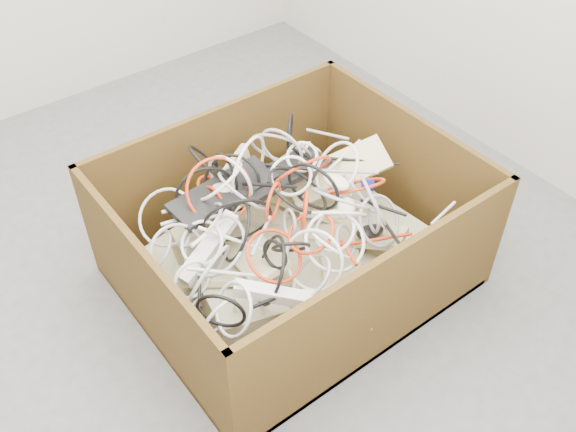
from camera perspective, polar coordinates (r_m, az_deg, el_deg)
ground at (r=2.61m, az=-6.87°, el=-4.15°), size 3.00×3.00×0.00m
cardboard_box at (r=2.45m, az=-0.02°, el=-3.24°), size 1.18×0.98×0.53m
keyboard_pile at (r=2.37m, az=-0.72°, el=-0.38°), size 0.97×0.89×0.33m
mice_scatter at (r=2.28m, az=1.13°, el=0.49°), size 0.61×0.64×0.23m
power_strip_left at (r=2.18m, az=-7.02°, el=-2.76°), size 0.29×0.15×0.12m
power_strip_right at (r=2.03m, az=-1.31°, el=-6.88°), size 0.22×0.20×0.08m
vga_plug at (r=2.41m, az=7.02°, el=2.73°), size 0.06×0.06×0.03m
cable_tangle at (r=2.23m, az=-1.78°, el=0.45°), size 1.09×0.84×0.44m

